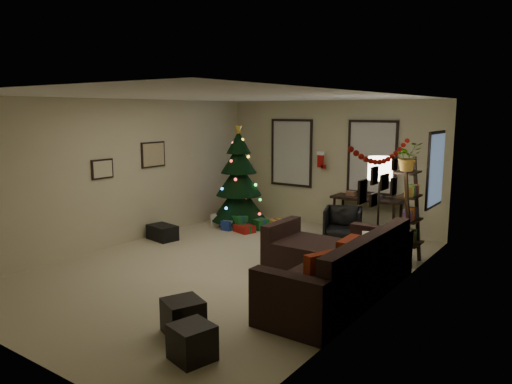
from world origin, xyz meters
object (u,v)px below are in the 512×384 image
desk_chair (343,224)px  bookshelf (411,213)px  christmas_tree (239,183)px  sofa (334,269)px  desk (367,202)px

desk_chair → bookshelf: bearing=-44.9°
christmas_tree → desk_chair: bearing=3.6°
christmas_tree → sofa: 4.23m
christmas_tree → desk: 2.76m
sofa → desk_chair: 2.71m
desk_chair → sofa: bearing=-86.9°
sofa → christmas_tree: bearing=145.8°
desk_chair → bookshelf: (1.53, -0.72, 0.52)m
desk → bookshelf: bookshelf is taller
sofa → bookshelf: (0.48, 1.78, 0.55)m
christmas_tree → desk_chair: christmas_tree is taller
desk → desk_chair: desk is taller
christmas_tree → sofa: (3.46, -2.35, -0.63)m
christmas_tree → bookshelf: 3.99m
desk → desk_chair: bearing=-108.3°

